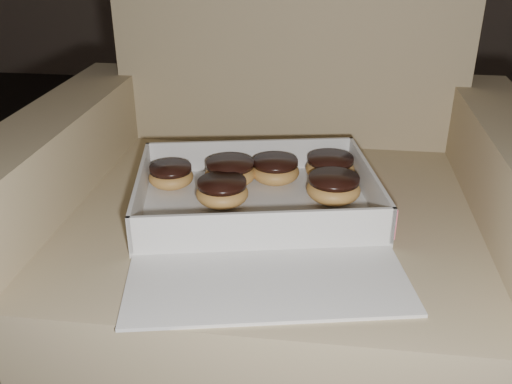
{
  "coord_description": "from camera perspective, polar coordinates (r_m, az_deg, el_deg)",
  "views": [
    {
      "loc": [
        0.6,
        -0.83,
        0.84
      ],
      "look_at": [
        0.5,
        -0.01,
        0.44
      ],
      "focal_mm": 40.0,
      "sensor_mm": 36.0,
      "label": 1
    }
  ],
  "objects": [
    {
      "name": "donut_b",
      "position": [
        0.94,
        7.75,
        0.41
      ],
      "size": [
        0.09,
        0.09,
        0.04
      ],
      "color": "#CC8E47",
      "rests_on": "bakery_box"
    },
    {
      "name": "donut_e",
      "position": [
        1.01,
        7.42,
        2.46
      ],
      "size": [
        0.09,
        0.09,
        0.04
      ],
      "color": "#CC8E47",
      "rests_on": "bakery_box"
    },
    {
      "name": "donut_a",
      "position": [
        0.92,
        -3.4,
        0.03
      ],
      "size": [
        0.08,
        0.08,
        0.04
      ],
      "color": "#CC8E47",
      "rests_on": "bakery_box"
    },
    {
      "name": "floor",
      "position": [
        1.33,
        -22.65,
        -15.71
      ],
      "size": [
        4.5,
        4.5,
        0.0
      ],
      "primitive_type": "plane",
      "color": "black",
      "rests_on": "ground"
    },
    {
      "name": "crumb_a",
      "position": [
        0.86,
        -10.67,
        -3.97
      ],
      "size": [
        0.01,
        0.01,
        0.0
      ],
      "primitive_type": "ellipsoid",
      "color": "black",
      "rests_on": "bakery_box"
    },
    {
      "name": "crumb_b",
      "position": [
        0.83,
        3.4,
        -4.67
      ],
      "size": [
        0.01,
        0.01,
        0.0
      ],
      "primitive_type": "ellipsoid",
      "color": "black",
      "rests_on": "bakery_box"
    },
    {
      "name": "armchair",
      "position": [
        1.06,
        2.05,
        -5.46
      ],
      "size": [
        0.87,
        0.74,
        0.91
      ],
      "color": "#9E8664",
      "rests_on": "floor"
    },
    {
      "name": "donut_f",
      "position": [
        0.99,
        -8.49,
        1.64
      ],
      "size": [
        0.08,
        0.08,
        0.04
      ],
      "color": "#CC8E47",
      "rests_on": "bakery_box"
    },
    {
      "name": "donut_d",
      "position": [
        1.0,
        1.94,
        2.21
      ],
      "size": [
        0.08,
        0.08,
        0.04
      ],
      "color": "#CC8E47",
      "rests_on": "bakery_box"
    },
    {
      "name": "crumb_c",
      "position": [
        0.88,
        -1.75,
        -2.53
      ],
      "size": [
        0.01,
        0.01,
        0.0
      ],
      "primitive_type": "ellipsoid",
      "color": "black",
      "rests_on": "bakery_box"
    },
    {
      "name": "bakery_box",
      "position": [
        0.89,
        0.38,
        -1.97
      ],
      "size": [
        0.45,
        0.5,
        0.06
      ],
      "rotation": [
        0.0,
        0.0,
        0.2
      ],
      "color": "silver",
      "rests_on": "armchair"
    },
    {
      "name": "donut_c",
      "position": [
        0.98,
        -2.6,
        1.99
      ],
      "size": [
        0.09,
        0.09,
        0.04
      ],
      "color": "#CC8E47",
      "rests_on": "bakery_box"
    }
  ]
}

